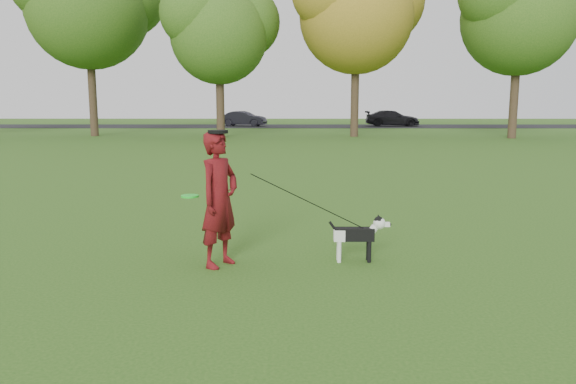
{
  "coord_description": "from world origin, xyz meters",
  "views": [
    {
      "loc": [
        0.13,
        -7.77,
        2.19
      ],
      "look_at": [
        0.09,
        -0.2,
        0.95
      ],
      "focal_mm": 35.0,
      "sensor_mm": 36.0,
      "label": 1
    }
  ],
  "objects_px": {
    "car_right": "(392,118)",
    "dog": "(359,233)",
    "car_mid": "(244,119)",
    "man": "(219,199)"
  },
  "relations": [
    {
      "from": "man",
      "to": "dog",
      "type": "xyz_separation_m",
      "value": [
        1.88,
        0.2,
        -0.5
      ]
    },
    {
      "from": "man",
      "to": "dog",
      "type": "distance_m",
      "value": 1.95
    },
    {
      "from": "man",
      "to": "car_mid",
      "type": "distance_m",
      "value": 40.61
    },
    {
      "from": "car_mid",
      "to": "car_right",
      "type": "relative_size",
      "value": 0.84
    },
    {
      "from": "dog",
      "to": "car_right",
      "type": "height_order",
      "value": "car_right"
    },
    {
      "from": "dog",
      "to": "car_mid",
      "type": "xyz_separation_m",
      "value": [
        -4.91,
        40.3,
        0.25
      ]
    },
    {
      "from": "man",
      "to": "car_right",
      "type": "bearing_deg",
      "value": 18.52
    },
    {
      "from": "car_right",
      "to": "dog",
      "type": "bearing_deg",
      "value": 171.75
    },
    {
      "from": "man",
      "to": "car_mid",
      "type": "height_order",
      "value": "man"
    },
    {
      "from": "car_mid",
      "to": "car_right",
      "type": "distance_m",
      "value": 12.57
    }
  ]
}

